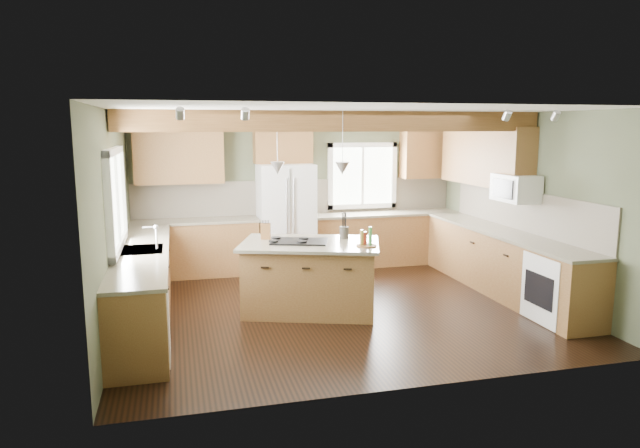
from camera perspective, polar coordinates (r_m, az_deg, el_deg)
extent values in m
plane|color=black|center=(7.78, 1.84, -8.29)|extent=(5.60, 5.60, 0.00)
plane|color=silver|center=(7.41, 1.95, 11.23)|extent=(5.60, 5.60, 0.00)
plane|color=#4B5039|center=(9.89, -2.17, 3.28)|extent=(5.60, 0.00, 5.60)
plane|color=#4B5039|center=(7.23, -19.94, 0.35)|extent=(0.00, 5.00, 5.00)
plane|color=#4B5039|center=(8.69, 19.93, 1.83)|extent=(0.00, 5.00, 5.00)
cube|color=brown|center=(7.37, 2.04, 10.22)|extent=(5.55, 0.26, 0.26)
cube|color=brown|center=(9.73, -2.09, 10.49)|extent=(5.55, 0.20, 0.10)
cube|color=brown|center=(9.88, -2.15, 2.75)|extent=(5.58, 0.03, 0.58)
cube|color=brown|center=(8.73, 19.63, 1.28)|extent=(0.03, 3.70, 0.58)
cube|color=brown|center=(9.51, -12.35, -2.44)|extent=(2.02, 0.60, 0.88)
cube|color=brown|center=(9.43, -12.45, 0.29)|extent=(2.06, 0.64, 0.04)
cube|color=brown|center=(10.16, 6.47, -1.51)|extent=(2.62, 0.60, 0.88)
cube|color=brown|center=(10.08, 6.52, 1.05)|extent=(2.66, 0.64, 0.04)
cube|color=brown|center=(7.43, -17.21, -6.05)|extent=(0.60, 3.70, 0.88)
cube|color=brown|center=(7.32, -17.39, -2.58)|extent=(0.64, 3.74, 0.04)
cube|color=brown|center=(8.72, 17.79, -3.78)|extent=(0.60, 3.70, 0.88)
cube|color=brown|center=(8.63, 17.94, -0.81)|extent=(0.64, 3.74, 0.04)
cube|color=brown|center=(9.44, -13.93, 6.66)|extent=(1.40, 0.35, 0.90)
cube|color=brown|center=(9.60, -3.74, 8.16)|extent=(0.96, 0.35, 0.70)
cube|color=brown|center=(9.30, 16.14, 6.53)|extent=(0.35, 2.20, 0.90)
cube|color=brown|center=(10.41, 10.59, 7.03)|extent=(0.90, 0.35, 0.90)
cube|color=white|center=(7.24, -19.86, 2.37)|extent=(0.04, 1.60, 1.05)
cube|color=white|center=(10.15, 4.23, 4.84)|extent=(1.10, 0.04, 1.00)
cube|color=#262628|center=(7.32, -17.39, -2.54)|extent=(0.50, 0.65, 0.03)
cylinder|color=#B2B2B7|center=(7.28, -16.04, -1.37)|extent=(0.02, 0.02, 0.28)
cube|color=white|center=(6.19, -17.67, -9.33)|extent=(0.60, 0.60, 0.84)
cube|color=white|center=(7.68, 22.88, -5.95)|extent=(0.60, 0.72, 0.84)
cube|color=white|center=(8.50, 18.98, 3.41)|extent=(0.40, 0.70, 0.38)
cone|color=#B2B2B7|center=(7.33, -4.28, 5.59)|extent=(0.18, 0.18, 0.16)
cone|color=#B2B2B7|center=(7.25, 2.25, 5.57)|extent=(0.18, 0.18, 0.16)
cube|color=silver|center=(9.51, -3.43, 0.59)|extent=(0.90, 0.74, 1.80)
cube|color=brown|center=(7.52, -1.00, -5.42)|extent=(1.90, 1.50, 0.88)
cube|color=brown|center=(7.41, -1.01, -1.99)|extent=(2.04, 1.64, 0.04)
cube|color=black|center=(7.42, -2.07, -1.74)|extent=(0.84, 0.69, 0.02)
cube|color=brown|center=(7.64, -5.46, -0.73)|extent=(0.15, 0.13, 0.21)
cylinder|color=#372F2C|center=(7.65, 2.42, -0.86)|extent=(0.13, 0.13, 0.16)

